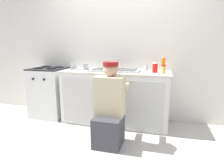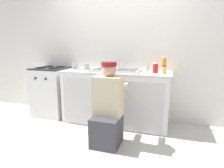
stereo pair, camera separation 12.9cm
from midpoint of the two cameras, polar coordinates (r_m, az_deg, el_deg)
name	(u,v)px [view 2 (the right image)]	position (r m, az deg, el deg)	size (l,w,h in m)	color
ground_plane	(110,129)	(3.08, 0.65, -13.50)	(12.00, 12.00, 0.00)	beige
back_wall	(121,49)	(3.42, 3.99, 10.61)	(6.00, 0.10, 2.50)	silver
counter_cabinet	(115,98)	(3.19, 2.22, -4.36)	(1.76, 0.62, 0.86)	white
countertop	(116,72)	(3.11, 2.33, 3.63)	(1.80, 0.62, 0.03)	beige
sink_double_basin	(116,70)	(3.11, 2.35, 4.30)	(0.80, 0.44, 0.19)	silver
stove_range	(52,91)	(3.73, -16.76, -2.10)	(0.61, 0.62, 0.92)	white
plumber_person	(108,111)	(2.50, 0.16, -8.21)	(0.42, 0.61, 1.10)	#3F3F47
soap_bottle_orange	(164,65)	(3.11, 16.70, 5.57)	(0.06, 0.06, 0.25)	orange
condiment_jar	(164,69)	(2.93, 16.67, 4.27)	(0.07, 0.07, 0.13)	#DBB760
soda_cup_red	(155,68)	(2.99, 14.30, 4.75)	(0.08, 0.08, 0.15)	red
dish_rack_tray	(81,68)	(3.38, -8.33, 4.87)	(0.28, 0.22, 0.11)	#B2B7BC
water_glass	(147,68)	(3.14, 11.81, 4.71)	(0.06, 0.06, 0.10)	#ADC6CC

